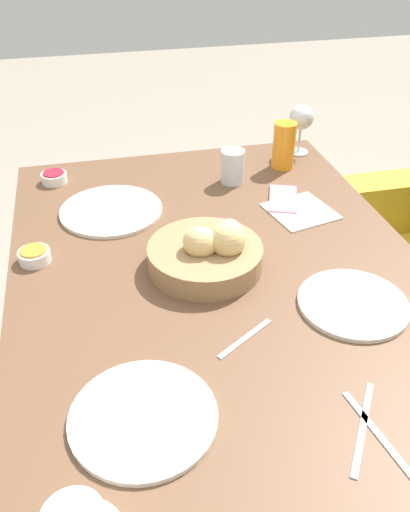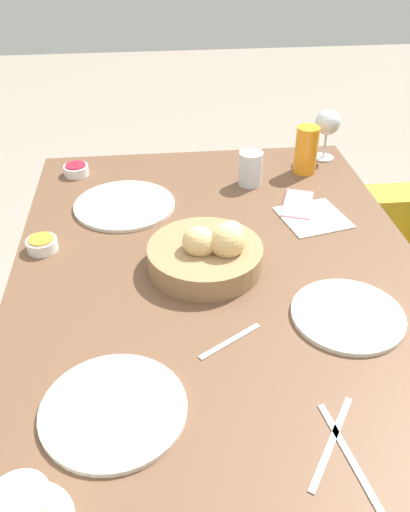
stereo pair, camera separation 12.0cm
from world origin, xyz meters
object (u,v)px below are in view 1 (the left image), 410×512
plate_far_center (353,303)px  cell_phone (283,199)px  spoon_coffee (245,338)px  juice_glass (284,145)px  water_tumbler (233,167)px  fork_silver (381,437)px  plate_near_left (111,210)px  jam_bowl_berry (54,178)px  napkin (300,211)px  wine_glass (301,119)px  jam_bowl_honey (34,256)px  plate_near_right (143,417)px  knife_silver (363,427)px  bread_basket (208,252)px

plate_far_center → cell_phone: (-0.45, 0.01, -0.00)m
plate_far_center → spoon_coffee: size_ratio=1.76×
juice_glass → water_tumbler: 0.19m
fork_silver → cell_phone: cell_phone is taller
plate_near_left → jam_bowl_berry: jam_bowl_berry is taller
water_tumbler → cell_phone: size_ratio=0.58×
juice_glass → napkin: bearing=-9.8°
wine_glass → jam_bowl_honey: size_ratio=2.16×
plate_near_left → spoon_coffee: 0.58m
juice_glass → spoon_coffee: (0.69, -0.33, -0.07)m
plate_near_right → jam_bowl_berry: size_ratio=3.36×
cell_phone → water_tumbler: bearing=-142.7°
water_tumbler → napkin: 0.25m
spoon_coffee → napkin: bearing=146.8°
plate_far_center → spoon_coffee: plate_far_center is taller
fork_silver → napkin: (-0.69, 0.14, 0.00)m
cell_phone → fork_silver: bearing=-8.5°
wine_glass → juice_glass: bearing=-44.5°
plate_near_right → spoon_coffee: 0.26m
cell_phone → jam_bowl_honey: bearing=-77.8°
knife_silver → plate_near_right: bearing=-106.0°
jam_bowl_honey → water_tumbler: bearing=117.1°
knife_silver → napkin: size_ratio=0.88×
jam_bowl_honey → cell_phone: size_ratio=0.43×
juice_glass → fork_silver: (0.96, -0.18, -0.07)m
plate_far_center → knife_silver: (0.28, -0.12, -0.00)m
cell_phone → plate_near_left: bearing=-95.5°
wine_glass → knife_silver: bearing=-15.7°
plate_near_left → plate_near_right: bearing=-0.8°
plate_near_right → jam_bowl_berry: 0.90m
bread_basket → cell_phone: bread_basket is taller
plate_near_left → napkin: bearing=76.9°
water_tumbler → fork_silver: 0.90m
bread_basket → juice_glass: (-0.45, 0.34, 0.03)m
plate_near_left → cell_phone: plate_near_left is taller
fork_silver → napkin: size_ratio=1.02×
napkin → fork_silver: bearing=-11.2°
jam_bowl_honey → spoon_coffee: 0.53m
bread_basket → cell_phone: (-0.25, 0.27, -0.04)m
plate_far_center → plate_near_left: bearing=-137.8°
jam_bowl_honey → knife_silver: bearing=41.2°
plate_near_right → bread_basket: bearing=152.6°
bread_basket → jam_bowl_honey: bread_basket is taller
plate_near_left → wine_glass: wine_glass is taller
jam_bowl_berry → spoon_coffee: (0.75, 0.35, -0.01)m
juice_glass → cell_phone: bearing=-19.3°
plate_near_right → plate_far_center: same height
jam_bowl_berry → spoon_coffee: bearing=25.0°
plate_near_left → juice_glass: (-0.15, 0.53, 0.06)m
plate_near_right → knife_silver: (0.10, 0.34, -0.00)m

